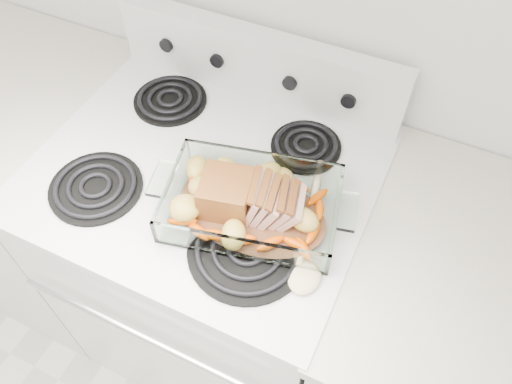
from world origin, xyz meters
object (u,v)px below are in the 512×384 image
at_px(electric_range, 217,263).
at_px(counter_right, 432,358).
at_px(pork_roast, 243,195).
at_px(baking_dish, 252,207).
at_px(counter_left, 46,193).

distance_m(electric_range, counter_right, 0.67).
bearing_deg(pork_roast, baking_dish, -17.70).
relative_size(electric_range, baking_dish, 3.11).
bearing_deg(counter_right, baking_dish, -171.76).
xyz_separation_m(electric_range, counter_left, (-0.67, -0.00, -0.02)).
xyz_separation_m(baking_dish, pork_roast, (-0.02, 0.00, 0.03)).
distance_m(counter_right, baking_dish, 0.71).
relative_size(counter_left, pork_roast, 4.32).
distance_m(electric_range, pork_roast, 0.53).
bearing_deg(counter_left, counter_right, 0.00).
distance_m(counter_left, counter_right, 1.33).
height_order(counter_left, counter_right, same).
relative_size(electric_range, counter_left, 1.20).
height_order(counter_left, baking_dish, baking_dish).
xyz_separation_m(counter_left, baking_dish, (0.82, -0.07, 0.50)).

